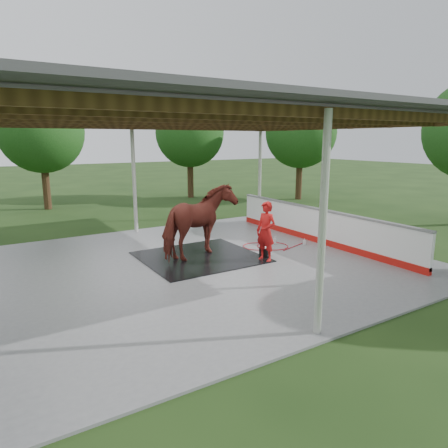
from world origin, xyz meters
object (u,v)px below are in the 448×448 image
dasher_board (317,226)px  horse (199,222)px  wash_bucket (265,252)px  handler (266,232)px

dasher_board → horse: (-4.17, 0.49, 0.51)m
wash_bucket → horse: bearing=148.7°
horse → wash_bucket: size_ratio=7.42×
handler → wash_bucket: 0.77m
handler → wash_bucket: size_ratio=5.13×
dasher_board → handler: size_ratio=4.74×
dasher_board → wash_bucket: size_ratio=24.29×
horse → handler: size_ratio=1.45×
dasher_board → handler: 2.87m
handler → wash_bucket: (0.19, 0.28, -0.69)m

